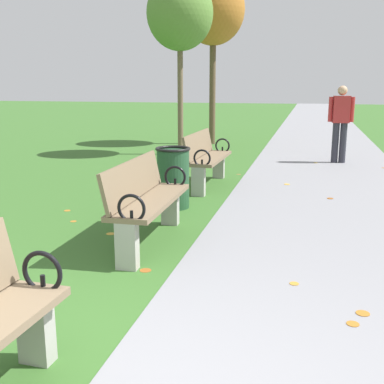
# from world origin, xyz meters

# --- Properties ---
(paved_walkway) EXTENTS (2.93, 44.00, 0.02)m
(paved_walkway) POSITION_xyz_m (1.47, 18.00, 0.01)
(paved_walkway) COLOR gray
(paved_walkway) RESTS_ON ground
(park_bench_2) EXTENTS (0.49, 1.61, 0.90)m
(park_bench_2) POSITION_xyz_m (-0.50, 2.96, 0.49)
(park_bench_2) COLOR #7A664C
(park_bench_2) RESTS_ON ground
(park_bench_3) EXTENTS (0.51, 1.61, 0.90)m
(park_bench_3) POSITION_xyz_m (-0.50, 5.99, 0.49)
(park_bench_3) COLOR #7A664C
(park_bench_3) RESTS_ON ground
(tree_1) EXTENTS (1.53, 1.53, 4.09)m
(tree_1) POSITION_xyz_m (-1.88, 9.43, 3.23)
(tree_1) COLOR brown
(tree_1) RESTS_ON ground
(tree_2) EXTENTS (1.70, 1.70, 4.56)m
(tree_2) POSITION_xyz_m (-1.56, 11.64, 3.59)
(tree_2) COLOR brown
(tree_2) RESTS_ON ground
(pedestrian_walking) EXTENTS (0.53, 0.25, 1.62)m
(pedestrian_walking) POSITION_xyz_m (1.76, 8.94, 0.93)
(pedestrian_walking) COLOR #2D2D38
(pedestrian_walking) RESTS_ON paved_walkway
(trash_bin) EXTENTS (0.48, 0.48, 0.84)m
(trash_bin) POSITION_xyz_m (-0.65, 4.50, 0.42)
(trash_bin) COLOR #234C2D
(trash_bin) RESTS_ON ground
(scattered_leaves) EXTENTS (5.14, 10.53, 0.02)m
(scattered_leaves) POSITION_xyz_m (0.23, 4.38, 0.01)
(scattered_leaves) COLOR #AD6B23
(scattered_leaves) RESTS_ON ground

